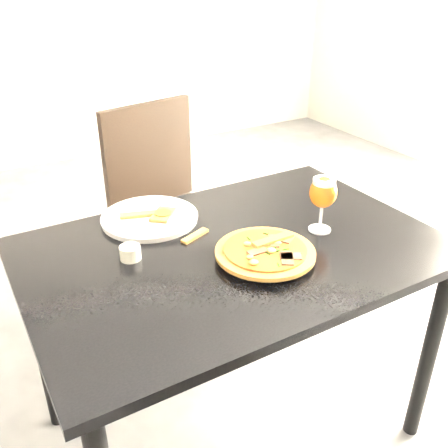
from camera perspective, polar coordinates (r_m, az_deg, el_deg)
ground at (r=2.08m, az=6.57°, el=-18.20°), size 6.00×6.00×0.00m
dining_table at (r=1.51m, az=1.16°, el=-5.51°), size 1.21×0.81×0.75m
chair_far at (r=2.16m, az=-6.25°, el=1.58°), size 0.53×0.53×0.98m
plate_main at (r=1.42m, az=4.82°, el=-3.23°), size 0.30×0.30×0.01m
pizza at (r=1.39m, az=4.76°, el=-3.09°), size 0.28×0.28×0.03m
plate_second at (r=1.62m, az=-8.48°, el=0.71°), size 0.33×0.33×0.02m
crust_scraps at (r=1.61m, az=-7.91°, el=1.09°), size 0.18×0.13×0.01m
loose_crust at (r=1.51m, az=-3.33°, el=-1.35°), size 0.10×0.06×0.01m
sauce_cup at (r=1.41m, az=-10.68°, el=-3.18°), size 0.06×0.06×0.04m
beer_glass at (r=1.52m, az=11.27°, el=3.51°), size 0.08×0.08×0.18m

